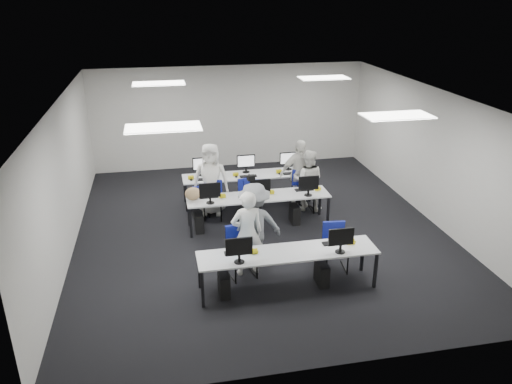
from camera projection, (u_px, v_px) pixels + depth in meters
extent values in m
plane|color=black|center=(260.00, 229.00, 11.23)|extent=(9.00, 9.00, 0.00)
plane|color=white|center=(261.00, 96.00, 10.09)|extent=(9.00, 9.00, 0.00)
cube|color=beige|center=(230.00, 117.00, 14.74)|extent=(8.00, 0.02, 3.00)
cube|color=beige|center=(330.00, 277.00, 6.58)|extent=(8.00, 0.02, 3.00)
cube|color=beige|center=(64.00, 179.00, 9.94)|extent=(0.02, 9.00, 3.00)
cube|color=beige|center=(432.00, 155.00, 11.38)|extent=(0.02, 9.00, 3.00)
cube|color=white|center=(163.00, 127.00, 7.92)|extent=(1.20, 0.60, 0.02)
cube|color=white|center=(397.00, 116.00, 8.64)|extent=(1.20, 0.60, 0.02)
cube|color=white|center=(159.00, 83.00, 11.55)|extent=(1.20, 0.60, 0.02)
cube|color=white|center=(324.00, 78.00, 12.27)|extent=(1.20, 0.60, 0.02)
cube|color=#BBBDC0|center=(288.00, 253.00, 8.78)|extent=(3.20, 0.70, 0.03)
cube|color=black|center=(203.00, 289.00, 8.37)|extent=(0.05, 0.05, 0.70)
cube|color=black|center=(199.00, 271.00, 8.91)|extent=(0.05, 0.05, 0.70)
cube|color=black|center=(375.00, 270.00, 8.93)|extent=(0.05, 0.05, 0.70)
cube|color=black|center=(362.00, 254.00, 9.47)|extent=(0.05, 0.05, 0.70)
cube|color=#BBBDC0|center=(258.00, 197.00, 11.14)|extent=(3.20, 0.70, 0.03)
cube|color=black|center=(191.00, 223.00, 10.72)|extent=(0.05, 0.05, 0.70)
cube|color=black|center=(189.00, 212.00, 11.27)|extent=(0.05, 0.05, 0.70)
cube|color=black|center=(328.00, 211.00, 11.28)|extent=(0.05, 0.05, 0.70)
cube|color=black|center=(320.00, 201.00, 11.83)|extent=(0.05, 0.05, 0.70)
cube|color=#BBBDC0|center=(247.00, 175.00, 12.41)|extent=(3.20, 0.70, 0.03)
cube|color=black|center=(186.00, 198.00, 12.00)|extent=(0.05, 0.05, 0.70)
cube|color=black|center=(185.00, 189.00, 12.54)|extent=(0.05, 0.05, 0.70)
cube|color=black|center=(310.00, 189.00, 12.55)|extent=(0.05, 0.05, 0.70)
cube|color=black|center=(303.00, 180.00, 13.10)|extent=(0.05, 0.05, 0.70)
cube|color=#0D60AB|center=(239.00, 247.00, 8.33)|extent=(0.46, 0.04, 0.32)
cube|color=black|center=(236.00, 253.00, 8.73)|extent=(0.42, 0.14, 0.02)
ellipsoid|color=black|center=(253.00, 250.00, 8.79)|extent=(0.07, 0.10, 0.04)
cube|color=black|center=(224.00, 284.00, 8.76)|extent=(0.18, 0.40, 0.42)
cube|color=white|center=(341.00, 237.00, 8.66)|extent=(0.46, 0.04, 0.32)
cube|color=black|center=(334.00, 243.00, 9.06)|extent=(0.42, 0.14, 0.02)
ellipsoid|color=black|center=(350.00, 241.00, 9.11)|extent=(0.07, 0.10, 0.04)
cube|color=black|center=(322.00, 274.00, 9.09)|extent=(0.18, 0.40, 0.42)
cube|color=white|center=(210.00, 190.00, 10.66)|extent=(0.46, 0.04, 0.32)
cube|color=black|center=(209.00, 197.00, 11.06)|extent=(0.42, 0.14, 0.02)
ellipsoid|color=black|center=(222.00, 196.00, 11.11)|extent=(0.07, 0.10, 0.04)
cube|color=black|center=(199.00, 222.00, 11.09)|extent=(0.18, 0.40, 0.42)
cube|color=white|center=(260.00, 186.00, 10.86)|extent=(0.46, 0.04, 0.32)
cube|color=black|center=(257.00, 193.00, 11.26)|extent=(0.42, 0.14, 0.02)
ellipsoid|color=black|center=(270.00, 192.00, 11.31)|extent=(0.07, 0.10, 0.04)
cube|color=black|center=(248.00, 218.00, 11.28)|extent=(0.18, 0.40, 0.42)
cube|color=white|center=(309.00, 183.00, 11.05)|extent=(0.46, 0.04, 0.32)
cube|color=black|center=(304.00, 190.00, 11.45)|extent=(0.42, 0.14, 0.02)
ellipsoid|color=black|center=(317.00, 188.00, 11.51)|extent=(0.07, 0.10, 0.04)
cube|color=black|center=(295.00, 214.00, 11.48)|extent=(0.18, 0.40, 0.42)
cube|color=white|center=(202.00, 164.00, 12.25)|extent=(0.46, 0.04, 0.32)
cube|color=black|center=(204.00, 179.00, 12.07)|extent=(0.42, 0.14, 0.02)
ellipsoid|color=black|center=(191.00, 180.00, 12.02)|extent=(0.07, 0.10, 0.04)
cube|color=black|center=(214.00, 196.00, 12.45)|extent=(0.18, 0.40, 0.42)
cube|color=white|center=(246.00, 161.00, 12.45)|extent=(0.46, 0.04, 0.32)
cube|color=black|center=(248.00, 176.00, 12.27)|extent=(0.42, 0.14, 0.02)
ellipsoid|color=black|center=(236.00, 177.00, 12.21)|extent=(0.07, 0.10, 0.04)
cube|color=black|center=(257.00, 193.00, 12.65)|extent=(0.18, 0.40, 0.42)
cube|color=white|center=(289.00, 158.00, 12.65)|extent=(0.46, 0.04, 0.32)
cube|color=black|center=(291.00, 173.00, 12.47)|extent=(0.42, 0.14, 0.02)
ellipsoid|color=black|center=(280.00, 174.00, 12.41)|extent=(0.07, 0.10, 0.04)
cube|color=black|center=(299.00, 190.00, 12.84)|extent=(0.18, 0.40, 0.42)
cube|color=navy|center=(241.00, 252.00, 9.26)|extent=(0.56, 0.54, 0.06)
cube|color=navy|center=(237.00, 234.00, 9.34)|extent=(0.45, 0.15, 0.39)
cube|color=navy|center=(335.00, 247.00, 9.48)|extent=(0.49, 0.47, 0.06)
cube|color=navy|center=(333.00, 230.00, 9.56)|extent=(0.43, 0.09, 0.37)
cube|color=navy|center=(213.00, 200.00, 11.64)|extent=(0.50, 0.48, 0.06)
cube|color=navy|center=(213.00, 187.00, 11.72)|extent=(0.41, 0.12, 0.35)
cube|color=navy|center=(249.00, 197.00, 11.79)|extent=(0.49, 0.48, 0.06)
cube|color=navy|center=(246.00, 185.00, 11.86)|extent=(0.40, 0.13, 0.35)
cube|color=navy|center=(303.00, 191.00, 12.01)|extent=(0.50, 0.48, 0.07)
cube|color=navy|center=(301.00, 177.00, 12.10)|extent=(0.46, 0.08, 0.39)
cube|color=navy|center=(200.00, 199.00, 11.78)|extent=(0.43, 0.41, 0.05)
cube|color=navy|center=(201.00, 193.00, 11.53)|extent=(0.38, 0.08, 0.32)
cube|color=navy|center=(251.00, 193.00, 12.12)|extent=(0.46, 0.44, 0.06)
cube|color=navy|center=(251.00, 186.00, 11.86)|extent=(0.39, 0.10, 0.33)
cube|color=navy|center=(302.00, 190.00, 12.19)|extent=(0.55, 0.54, 0.06)
cube|color=navy|center=(307.00, 182.00, 11.92)|extent=(0.42, 0.18, 0.36)
ellipsoid|color=tan|center=(193.00, 194.00, 10.88)|extent=(0.37, 0.25, 0.29)
imported|color=white|center=(247.00, 233.00, 9.20)|extent=(0.65, 0.47, 1.67)
imported|color=white|center=(308.00, 180.00, 11.98)|extent=(0.90, 0.82, 1.51)
imported|color=white|center=(211.00, 179.00, 11.72)|extent=(0.93, 0.70, 1.73)
imported|color=white|center=(299.00, 174.00, 12.13)|extent=(1.04, 0.55, 1.69)
imported|color=slate|center=(254.00, 225.00, 9.50)|extent=(1.17, 0.77, 1.69)
cube|color=black|center=(251.00, 178.00, 9.31)|extent=(0.16, 0.20, 0.10)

